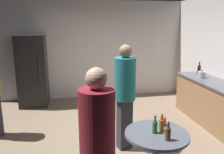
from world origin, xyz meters
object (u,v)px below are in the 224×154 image
Objects in this scene: beer_bottle_brown at (168,134)px; plastic_cup_red at (163,121)px; person_in_maroon_shirt at (97,140)px; beer_bottle_amber at (162,125)px; beer_bottle_green at (155,127)px; wine_bottle_on_counter at (199,70)px; refrigerator at (33,71)px; kettle at (202,75)px; person_in_teal_shirt at (125,90)px; foreground_table at (156,140)px.

plastic_cup_red is at bearing 74.96° from beer_bottle_brown.
person_in_maroon_shirt is at bearing -144.27° from plastic_cup_red.
person_in_maroon_shirt is at bearing -148.45° from beer_bottle_amber.
beer_bottle_amber is 1.00× the size of beer_bottle_green.
wine_bottle_on_counter is 1.35× the size of beer_bottle_green.
refrigerator is 16.36× the size of plastic_cup_red.
plastic_cup_red is (-1.67, -1.79, -0.18)m from kettle.
wine_bottle_on_counter is at bearing 31.84° from person_in_maroon_shirt.
beer_bottle_green is 1.00m from person_in_teal_shirt.
refrigerator is at bearing 120.51° from beer_bottle_amber.
plastic_cup_red is (0.16, 0.19, 0.16)m from foreground_table.
refrigerator reaches higher than beer_bottle_green.
person_in_maroon_shirt reaches higher than wine_bottle_on_counter.
wine_bottle_on_counter is 2.99m from foreground_table.
refrigerator is at bearing 92.67° from person_in_maroon_shirt.
wine_bottle_on_counter reaches higher than beer_bottle_brown.
person_in_teal_shirt is (1.78, -2.51, 0.13)m from refrigerator.
beer_bottle_green is at bearing -161.57° from beer_bottle_amber.
beer_bottle_amber is at bearing -59.49° from refrigerator.
wine_bottle_on_counter is at bearing 49.38° from plastic_cup_red.
foreground_table is at bearing -5.06° from person_in_teal_shirt.
refrigerator reaches higher than wine_bottle_on_counter.
beer_bottle_brown is at bearing 6.21° from person_in_maroon_shirt.
kettle reaches higher than beer_bottle_green.
beer_bottle_brown is at bearing -67.31° from beer_bottle_green.
person_in_teal_shirt reaches higher than beer_bottle_green.
kettle is 1.06× the size of beer_bottle_green.
foreground_table is 3.48× the size of beer_bottle_amber.
beer_bottle_amber is at bearing -0.35° from person_in_teal_shirt.
beer_bottle_green is 0.14× the size of person_in_maroon_shirt.
refrigerator is 4.14m from person_in_maroon_shirt.
wine_bottle_on_counter is at bearing 48.99° from beer_bottle_green.
plastic_cup_red is at bearing -133.09° from kettle.
wine_bottle_on_counter is 3.09m from beer_bottle_brown.
refrigerator is at bearing 158.38° from kettle.
refrigerator reaches higher than kettle.
kettle reaches higher than foreground_table.
kettle is 2.72m from foreground_table.
beer_bottle_green is 0.13× the size of person_in_teal_shirt.
kettle is at bearing -109.49° from wine_bottle_on_counter.
person_in_teal_shirt is at bearing -54.62° from refrigerator.
foreground_table is at bearing 18.62° from person_in_maroon_shirt.
beer_bottle_amber is at bearing 18.43° from beer_bottle_green.
plastic_cup_red is 0.88m from person_in_teal_shirt.
beer_bottle_green is (-0.10, -0.03, 0.00)m from beer_bottle_amber.
person_in_maroon_shirt reaches higher than beer_bottle_amber.
plastic_cup_red is 0.06× the size of person_in_teal_shirt.
foreground_table is 0.47× the size of person_in_maroon_shirt.
kettle is at bearing 50.75° from beer_bottle_brown.
beer_bottle_brown and beer_bottle_green have the same top height.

